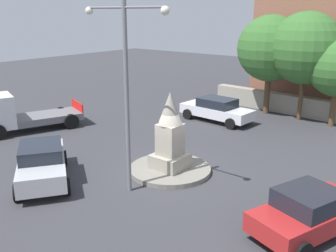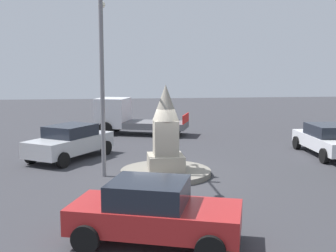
{
  "view_description": "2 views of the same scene",
  "coord_description": "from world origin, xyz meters",
  "px_view_note": "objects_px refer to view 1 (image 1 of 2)",
  "views": [
    {
      "loc": [
        9.1,
        -11.5,
        6.41
      ],
      "look_at": [
        -0.69,
        0.72,
        1.7
      ],
      "focal_mm": 40.66,
      "sensor_mm": 36.0,
      "label": 1
    },
    {
      "loc": [
        15.31,
        -1.91,
        4.0
      ],
      "look_at": [
        -0.09,
        0.1,
        1.85
      ],
      "focal_mm": 44.99,
      "sensor_mm": 36.0,
      "label": 2
    }
  ],
  "objects_px": {
    "streetlamp": "(126,75)",
    "car_red_waiting": "(310,212)",
    "monument": "(170,134)",
    "tree_far_corner": "(306,48)",
    "tree_mid_cluster": "(270,49)",
    "car_white_passing": "(217,109)",
    "car_silver_near_island": "(42,162)",
    "truck_white_far_side": "(14,114)"
  },
  "relations": [
    {
      "from": "streetlamp",
      "to": "car_red_waiting",
      "type": "height_order",
      "value": "streetlamp"
    },
    {
      "from": "monument",
      "to": "tree_far_corner",
      "type": "relative_size",
      "value": 0.49
    },
    {
      "from": "tree_far_corner",
      "to": "tree_mid_cluster",
      "type": "bearing_deg",
      "value": 175.55
    },
    {
      "from": "car_white_passing",
      "to": "tree_far_corner",
      "type": "height_order",
      "value": "tree_far_corner"
    },
    {
      "from": "car_red_waiting",
      "to": "streetlamp",
      "type": "bearing_deg",
      "value": -168.61
    },
    {
      "from": "car_silver_near_island",
      "to": "tree_far_corner",
      "type": "distance_m",
      "value": 16.18
    },
    {
      "from": "car_silver_near_island",
      "to": "car_white_passing",
      "type": "relative_size",
      "value": 0.97
    },
    {
      "from": "truck_white_far_side",
      "to": "tree_mid_cluster",
      "type": "relative_size",
      "value": 0.91
    },
    {
      "from": "truck_white_far_side",
      "to": "tree_far_corner",
      "type": "bearing_deg",
      "value": 47.47
    },
    {
      "from": "car_red_waiting",
      "to": "car_white_passing",
      "type": "xyz_separation_m",
      "value": [
        -8.69,
        8.85,
        -0.0
      ]
    },
    {
      "from": "car_silver_near_island",
      "to": "car_white_passing",
      "type": "bearing_deg",
      "value": 86.14
    },
    {
      "from": "car_white_passing",
      "to": "tree_mid_cluster",
      "type": "xyz_separation_m",
      "value": [
        1.54,
        3.65,
        3.46
      ]
    },
    {
      "from": "truck_white_far_side",
      "to": "tree_mid_cluster",
      "type": "xyz_separation_m",
      "value": [
        9.04,
        12.51,
        3.17
      ]
    },
    {
      "from": "car_silver_near_island",
      "to": "tree_mid_cluster",
      "type": "bearing_deg",
      "value": 81.34
    },
    {
      "from": "streetlamp",
      "to": "tree_mid_cluster",
      "type": "relative_size",
      "value": 1.13
    },
    {
      "from": "tree_mid_cluster",
      "to": "tree_far_corner",
      "type": "xyz_separation_m",
      "value": [
        2.27,
        -0.18,
        0.16
      ]
    },
    {
      "from": "car_red_waiting",
      "to": "truck_white_far_side",
      "type": "distance_m",
      "value": 16.19
    },
    {
      "from": "streetlamp",
      "to": "car_silver_near_island",
      "type": "bearing_deg",
      "value": -154.92
    },
    {
      "from": "streetlamp",
      "to": "car_white_passing",
      "type": "distance_m",
      "value": 11.01
    },
    {
      "from": "monument",
      "to": "car_silver_near_island",
      "type": "distance_m",
      "value": 5.16
    },
    {
      "from": "streetlamp",
      "to": "car_white_passing",
      "type": "xyz_separation_m",
      "value": [
        -2.47,
        10.11,
        -3.59
      ]
    },
    {
      "from": "streetlamp",
      "to": "truck_white_far_side",
      "type": "height_order",
      "value": "streetlamp"
    },
    {
      "from": "car_red_waiting",
      "to": "tree_far_corner",
      "type": "distance_m",
      "value": 13.73
    },
    {
      "from": "truck_white_far_side",
      "to": "car_white_passing",
      "type": "bearing_deg",
      "value": 49.78
    },
    {
      "from": "tree_mid_cluster",
      "to": "car_white_passing",
      "type": "bearing_deg",
      "value": -112.93
    },
    {
      "from": "car_red_waiting",
      "to": "tree_mid_cluster",
      "type": "relative_size",
      "value": 0.67
    },
    {
      "from": "monument",
      "to": "streetlamp",
      "type": "relative_size",
      "value": 0.45
    },
    {
      "from": "monument",
      "to": "car_red_waiting",
      "type": "distance_m",
      "value": 6.27
    },
    {
      "from": "tree_mid_cluster",
      "to": "car_red_waiting",
      "type": "bearing_deg",
      "value": -60.23
    },
    {
      "from": "truck_white_far_side",
      "to": "tree_far_corner",
      "type": "height_order",
      "value": "tree_far_corner"
    },
    {
      "from": "car_red_waiting",
      "to": "car_silver_near_island",
      "type": "bearing_deg",
      "value": -163.67
    },
    {
      "from": "monument",
      "to": "tree_mid_cluster",
      "type": "xyz_separation_m",
      "value": [
        -1.03,
        11.46,
        2.55
      ]
    },
    {
      "from": "monument",
      "to": "car_silver_near_island",
      "type": "xyz_separation_m",
      "value": [
        -3.36,
        -3.82,
        -0.86
      ]
    },
    {
      "from": "car_white_passing",
      "to": "tree_mid_cluster",
      "type": "relative_size",
      "value": 0.73
    },
    {
      "from": "monument",
      "to": "car_silver_near_island",
      "type": "bearing_deg",
      "value": -131.33
    },
    {
      "from": "car_red_waiting",
      "to": "truck_white_far_side",
      "type": "bearing_deg",
      "value": -179.96
    },
    {
      "from": "tree_mid_cluster",
      "to": "truck_white_far_side",
      "type": "bearing_deg",
      "value": -125.85
    },
    {
      "from": "car_white_passing",
      "to": "tree_far_corner",
      "type": "relative_size",
      "value": 0.71
    },
    {
      "from": "streetlamp",
      "to": "truck_white_far_side",
      "type": "bearing_deg",
      "value": 172.89
    },
    {
      "from": "car_red_waiting",
      "to": "car_white_passing",
      "type": "distance_m",
      "value": 12.41
    },
    {
      "from": "car_white_passing",
      "to": "tree_far_corner",
      "type": "xyz_separation_m",
      "value": [
        3.82,
        3.47,
        3.61
      ]
    },
    {
      "from": "truck_white_far_side",
      "to": "tree_mid_cluster",
      "type": "height_order",
      "value": "tree_mid_cluster"
    }
  ]
}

